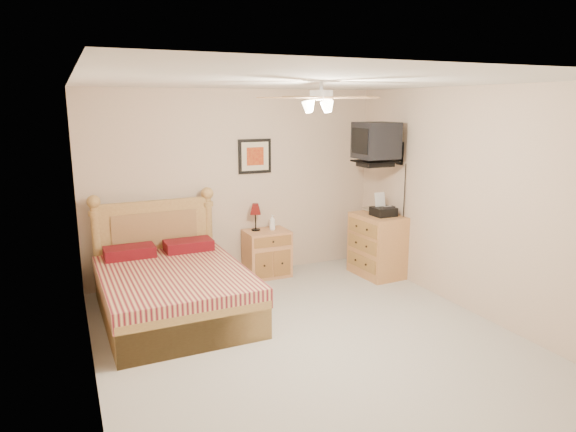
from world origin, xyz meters
The scene contains 17 objects.
floor centered at (0.00, 0.00, 0.00)m, with size 4.50×4.50×0.00m, color #AAA69A.
ceiling centered at (0.00, 0.00, 2.50)m, with size 4.00×4.50×0.04m, color white.
wall_back centered at (0.00, 2.25, 1.25)m, with size 4.00×0.04×2.50m, color #C9AF94.
wall_front centered at (0.00, -2.25, 1.25)m, with size 4.00×0.04×2.50m, color #C9AF94.
wall_left centered at (-2.00, 0.00, 1.25)m, with size 0.04×4.50×2.50m, color #C9AF94.
wall_right centered at (2.00, 0.00, 1.25)m, with size 0.04×4.50×2.50m, color #C9AF94.
bed centered at (-1.10, 1.12, 0.63)m, with size 1.49×1.95×1.27m, color #9E703C, non-canonical shape.
nightstand centered at (0.34, 2.00, 0.32)m, with size 0.58×0.44×0.63m, color #C17E4D.
table_lamp centered at (0.22, 2.08, 0.82)m, with size 0.20×0.20×0.37m, color #570905, non-canonical shape.
lotion_bottle centered at (0.43, 2.01, 0.74)m, with size 0.08×0.08×0.21m, color white.
framed_picture centered at (0.27, 2.23, 1.62)m, with size 0.46×0.04×0.46m, color black.
dresser centered at (1.73, 1.42, 0.42)m, with size 0.50×0.72×0.85m, color #A97843.
fax_machine centered at (1.76, 1.34, 1.00)m, with size 0.28×0.30×0.30m, color black, non-canonical shape.
magazine_lower centered at (1.73, 1.62, 0.86)m, with size 0.18×0.24×0.02m, color beige.
magazine_upper centered at (1.71, 1.64, 0.88)m, with size 0.19×0.27×0.02m, color gray.
wall_tv centered at (1.75, 1.34, 1.81)m, with size 0.56×0.46×0.58m, color black, non-canonical shape.
ceiling_fan centered at (0.00, -0.20, 2.36)m, with size 1.14×1.14×0.28m, color white, non-canonical shape.
Camera 1 is at (-2.11, -4.26, 2.30)m, focal length 32.00 mm.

